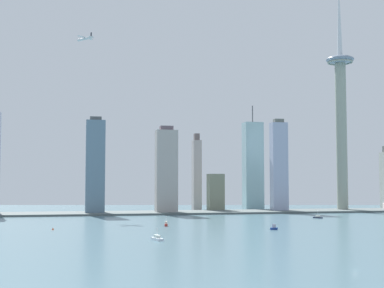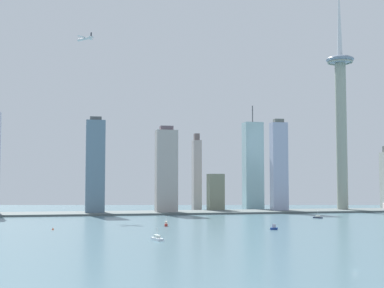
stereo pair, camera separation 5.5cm
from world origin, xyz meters
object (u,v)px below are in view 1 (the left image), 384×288
object	(u,v)px
boat_5	(318,217)
boat_7	(157,238)
skyscraper_2	(279,166)
skyscraper_7	(216,193)
boat_3	(274,228)
skyscraper_0	(166,171)
skyscraper_4	(253,166)
observation_tower	(341,105)
skyscraper_3	(95,167)
boat_1	(166,224)
skyscraper_5	(197,174)
airplane	(85,39)
channel_buoy_0	(53,229)

from	to	relation	value
boat_5	boat_7	world-z (taller)	boat_5
skyscraper_2	boat_7	size ratio (longest dim) A/B	8.27
skyscraper_7	boat_3	world-z (taller)	skyscraper_7
skyscraper_0	boat_5	bearing A→B (deg)	-38.87
skyscraper_4	boat_5	distance (m)	211.37
observation_tower	boat_5	size ratio (longest dim) A/B	29.01
skyscraper_3	boat_1	xyz separation A→B (m)	(58.06, -206.53, -59.58)
skyscraper_5	boat_7	distance (m)	424.49
skyscraper_3	skyscraper_5	distance (m)	168.30
skyscraper_3	boat_3	size ratio (longest dim) A/B	18.45
skyscraper_7	airplane	bearing A→B (deg)	-176.23
channel_buoy_0	boat_5	bearing A→B (deg)	18.48
boat_5	boat_7	distance (m)	293.98
observation_tower	skyscraper_3	bearing A→B (deg)	-178.23
skyscraper_2	boat_3	size ratio (longest dim) A/B	19.02
boat_1	boat_7	xyz separation A→B (m)	(-26.84, -122.54, -0.30)
skyscraper_3	channel_buoy_0	size ratio (longest dim) A/B	65.24
boat_7	skyscraper_2	bearing A→B (deg)	-46.51
skyscraper_4	boat_7	xyz separation A→B (m)	(-205.29, -401.20, -64.31)
skyscraper_5	skyscraper_7	xyz separation A→B (m)	(18.51, -39.26, -27.02)
boat_5	boat_7	bearing A→B (deg)	-73.03
skyscraper_7	boat_7	distance (m)	390.74
skyscraper_5	channel_buoy_0	world-z (taller)	skyscraper_5
skyscraper_2	boat_1	xyz separation A→B (m)	(-193.60, -210.35, -61.31)
airplane	skyscraper_4	bearing A→B (deg)	-120.29
skyscraper_5	boat_7	xyz separation A→B (m)	(-119.26, -404.04, -52.13)
skyscraper_7	boat_7	xyz separation A→B (m)	(-137.77, -364.79, -25.10)
skyscraper_0	skyscraper_5	size ratio (longest dim) A/B	1.02
boat_3	airplane	xyz separation A→B (m)	(-157.34, 288.52, 231.86)
boat_5	boat_7	xyz separation A→B (m)	(-215.34, -200.13, 0.10)
skyscraper_2	boat_1	bearing A→B (deg)	-132.62
boat_1	boat_5	xyz separation A→B (m)	(188.50, 77.59, -0.40)
observation_tower	skyscraper_4	distance (m)	156.38
skyscraper_5	airplane	world-z (taller)	airplane
boat_1	skyscraper_3	bearing A→B (deg)	-153.46
skyscraper_4	observation_tower	bearing A→B (deg)	-28.30
skyscraper_2	boat_1	world-z (taller)	skyscraper_2
boat_7	channel_buoy_0	world-z (taller)	boat_7
boat_7	airplane	bearing A→B (deg)	-5.53
skyscraper_2	airplane	distance (m)	317.19
skyscraper_0	skyscraper_3	size ratio (longest dim) A/B	0.92
observation_tower	skyscraper_0	xyz separation A→B (m)	(-258.54, -15.05, -97.84)
skyscraper_0	channel_buoy_0	distance (m)	265.53
channel_buoy_0	boat_3	bearing A→B (deg)	-11.84
boat_1	boat_7	distance (m)	125.44
boat_3	channel_buoy_0	distance (m)	190.03
observation_tower	skyscraper_4	world-z (taller)	observation_tower
skyscraper_4	boat_3	xyz separation A→B (m)	(-94.18, -337.05, -63.92)
skyscraper_2	boat_5	bearing A→B (deg)	-92.20
channel_buoy_0	airplane	bearing A→B (deg)	83.45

